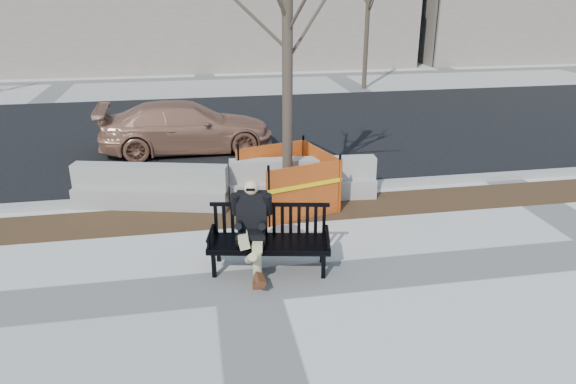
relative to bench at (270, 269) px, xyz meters
name	(u,v)px	position (x,y,z in m)	size (l,w,h in m)	color
ground	(247,285)	(-0.40, -0.42, 0.00)	(120.00, 120.00, 0.00)	beige
mulch_strip	(232,215)	(-0.40, 2.18, 0.00)	(40.00, 1.20, 0.02)	#47301C
asphalt_street	(216,132)	(-0.40, 8.38, 0.00)	(60.00, 10.40, 0.01)	black
curb	(229,194)	(-0.40, 3.13, 0.06)	(60.00, 0.25, 0.12)	#9E9B93
bench	(270,269)	(0.00, 0.00, 0.00)	(1.90, 0.68, 1.01)	black
seated_man	(253,267)	(-0.25, 0.10, 0.00)	(0.60, 1.00, 1.40)	black
tree_fence	(287,206)	(0.72, 2.44, 0.00)	(2.36, 2.36, 5.89)	orange
sedan	(188,151)	(-1.22, 6.61, 0.00)	(1.81, 4.46, 1.29)	#A46D53
jersey_barrier_left	(153,206)	(-1.93, 2.90, 0.00)	(3.05, 0.61, 0.87)	gray
jersey_barrier_right	(303,197)	(1.11, 2.82, 0.00)	(2.99, 0.60, 0.86)	#A2A098
far_tree_right	(364,88)	(6.13, 14.40, 0.00)	(2.07, 2.07, 5.58)	#473B2E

